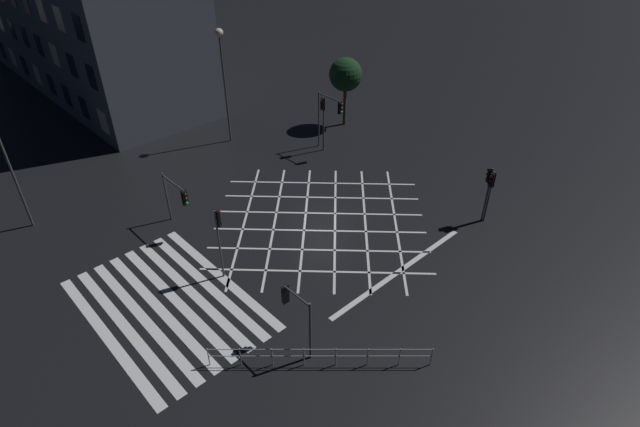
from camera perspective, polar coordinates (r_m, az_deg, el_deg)
ground_plane at (r=31.19m, az=0.00°, el=-0.94°), size 200.00×200.00×0.00m
road_markings at (r=27.82m, az=-9.69°, el=-6.62°), size 15.95×21.96×0.01m
traffic_light_se_main at (r=22.09m, az=-2.93°, el=-10.60°), size 1.90×0.36×3.34m
traffic_light_ne_main at (r=31.59m, az=18.65°, el=3.30°), size 0.39×0.36×3.72m
traffic_light_ne_cross at (r=31.56m, az=18.89°, el=2.89°), size 0.36×0.39×3.50m
traffic_light_sw_main at (r=30.32m, az=-16.01°, el=2.00°), size 2.72×0.36×3.33m
traffic_light_nw_cross at (r=38.24m, az=0.32°, el=11.37°), size 0.36×0.39×4.34m
traffic_light_median_south at (r=25.85m, az=-11.50°, el=-1.85°), size 0.36×0.39×4.26m
traffic_light_nw_main at (r=38.02m, az=1.17°, el=11.59°), size 2.56×0.36×4.51m
street_lamp_east at (r=33.17m, az=-32.64°, el=6.64°), size 0.55×0.55×7.46m
street_lamp_west at (r=39.28m, az=-11.17°, el=17.10°), size 0.62×0.62×8.86m
street_tree_near at (r=42.49m, az=2.94°, el=15.54°), size 2.74×2.74×5.76m
pedestrian_railing at (r=22.58m, az=-0.00°, el=-15.83°), size 6.73×7.17×1.05m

